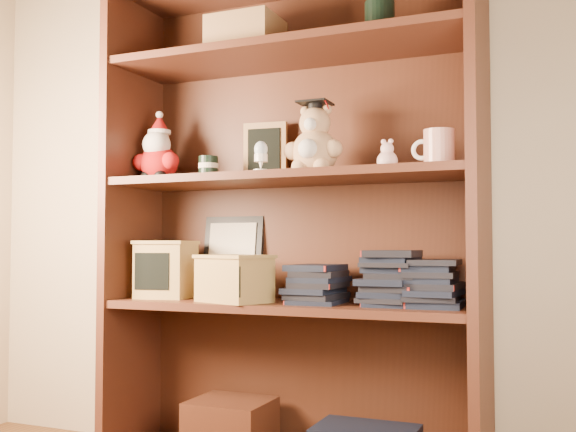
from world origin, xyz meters
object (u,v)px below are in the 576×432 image
bookcase (293,229)px  grad_teddy_bear (314,145)px  teacher_mug (438,149)px  treats_box (166,269)px

bookcase → grad_teddy_bear: bearing=-31.5°
bookcase → teacher_mug: size_ratio=12.72×
teacher_mug → treats_box: bearing=-179.9°
treats_box → bookcase: bearing=6.6°
treats_box → grad_teddy_bear: bearing=-0.7°
grad_teddy_bear → teacher_mug: 0.38m
teacher_mug → grad_teddy_bear: bearing=-178.9°
bookcase → teacher_mug: bookcase is taller
teacher_mug → treats_box: (-0.92, -0.00, -0.36)m
grad_teddy_bear → treats_box: bearing=179.3°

